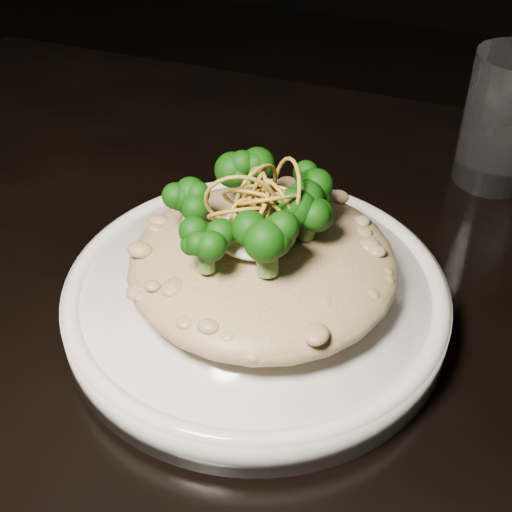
{
  "coord_description": "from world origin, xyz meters",
  "views": [
    {
      "loc": [
        0.03,
        -0.31,
        1.11
      ],
      "look_at": [
        -0.09,
        0.04,
        0.81
      ],
      "focal_mm": 50.0,
      "sensor_mm": 36.0,
      "label": 1
    }
  ],
  "objects": [
    {
      "name": "drinking_glass",
      "position": [
        0.05,
        0.27,
        0.81
      ],
      "size": [
        0.07,
        0.07,
        0.12
      ],
      "primitive_type": "cylinder",
      "rotation": [
        0.0,
        0.0,
        0.02
      ],
      "color": "white",
      "rests_on": "table"
    },
    {
      "name": "broccoli",
      "position": [
        -0.1,
        0.04,
        0.84
      ],
      "size": [
        0.11,
        0.11,
        0.04
      ],
      "primitive_type": null,
      "color": "black",
      "rests_on": "risotto"
    },
    {
      "name": "table",
      "position": [
        0.0,
        0.0,
        0.67
      ],
      "size": [
        1.1,
        0.8,
        0.75
      ],
      "color": "black",
      "rests_on": "ground"
    },
    {
      "name": "shallots",
      "position": [
        -0.09,
        0.04,
        0.85
      ],
      "size": [
        0.05,
        0.05,
        0.04
      ],
      "primitive_type": null,
      "color": "olive",
      "rests_on": "cheese"
    },
    {
      "name": "risotto",
      "position": [
        -0.09,
        0.04,
        0.8
      ],
      "size": [
        0.18,
        0.18,
        0.04
      ],
      "primitive_type": "ellipsoid",
      "color": "brown",
      "rests_on": "plate"
    },
    {
      "name": "cheese",
      "position": [
        -0.09,
        0.04,
        0.82
      ],
      "size": [
        0.05,
        0.05,
        0.01
      ],
      "primitive_type": "ellipsoid",
      "color": "silver",
      "rests_on": "risotto"
    },
    {
      "name": "plate",
      "position": [
        -0.09,
        0.04,
        0.76
      ],
      "size": [
        0.27,
        0.27,
        0.03
      ],
      "primitive_type": "cylinder",
      "color": "silver",
      "rests_on": "table"
    }
  ]
}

